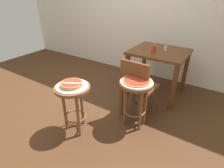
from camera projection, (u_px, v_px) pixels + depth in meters
ground_plane at (87, 105)px, 2.85m from camera, size 6.00×6.00×0.00m
stool_foreground at (73, 98)px, 2.15m from camera, size 0.42×0.42×0.63m
serving_plate_foreground at (72, 86)px, 2.07m from camera, size 0.37×0.37×0.01m
pizza_foreground at (72, 84)px, 2.06m from camera, size 0.26×0.26×0.05m
stool_middle at (136, 93)px, 2.24m from camera, size 0.42×0.42×0.63m
serving_plate_middle at (137, 82)px, 2.17m from camera, size 0.39×0.39×0.01m
pizza_middle at (137, 80)px, 2.16m from camera, size 0.34×0.34×0.02m
dining_table at (159, 58)px, 2.90m from camera, size 0.86×0.77×0.76m
cup_near_edge at (154, 49)px, 2.72m from camera, size 0.07×0.07×0.12m
condiment_shaker at (166, 48)px, 2.82m from camera, size 0.04×0.04×0.07m
wooden_chair at (138, 86)px, 2.42m from camera, size 0.42×0.42×0.85m
pizza_server_knife at (72, 83)px, 2.02m from camera, size 0.20×0.13×0.01m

